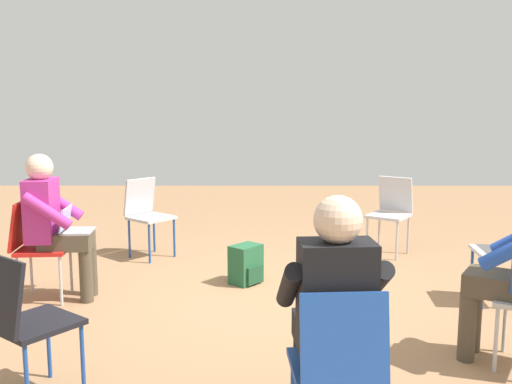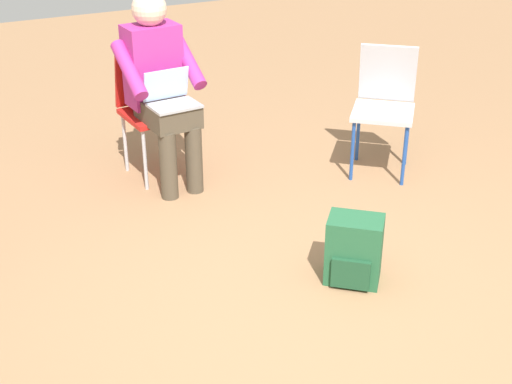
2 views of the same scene
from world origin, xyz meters
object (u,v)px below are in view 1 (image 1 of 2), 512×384
Objects in this scene: chair_east at (35,243)px; person_in_black at (332,307)px; chair_north at (338,362)px; person_with_laptop at (54,219)px; chair_southwest at (391,209)px; chair_west at (510,245)px; chair_southeast at (147,211)px; chair_northeast at (23,317)px; backpack_near_laptop_user at (246,267)px.

person_in_black is (-2.21, 2.08, 0.20)m from chair_east.
chair_north is 0.69× the size of person_with_laptop.
person_with_laptop and person_in_black have the same top height.
chair_southwest is 1.00× the size of chair_east.
chair_southwest is 1.00× the size of chair_west.
chair_east is (2.23, -2.24, 0.00)m from chair_north.
person_with_laptop is 2.92m from person_in_black.
chair_southwest is at bearing 68.86° from person_in_black.
chair_southeast and chair_east have the same top height.
chair_west and chair_northeast have the same top height.
chair_east is (3.94, -0.08, 0.00)m from chair_west.
chair_southeast is 0.69× the size of person_in_black.
chair_north is at bearing 40.47° from chair_east.
chair_north is 2.76m from chair_west.
person_in_black is (1.13, 3.62, 0.20)m from chair_southwest.
chair_west is 2.27m from backpack_near_laptop_user.
person_in_black is (0.01, -0.17, 0.20)m from chair_north.
chair_west is 3.94m from chair_east.
chair_southwest reaches higher than backpack_near_laptop_user.
chair_northeast is at bearing 14.98° from chair_east.
backpack_near_laptop_user is (0.47, -2.70, -0.34)m from chair_north.
chair_southwest is at bearing 69.73° from chair_north.
backpack_near_laptop_user is (1.58, 1.09, -0.34)m from chair_southwest.
chair_northeast is 1.00× the size of chair_east.
backpack_near_laptop_user is at bearing 89.38° from chair_southeast.
person_in_black reaches higher than chair_east.
chair_southwest and chair_west have the same top height.
chair_north is 1.00× the size of chair_southeast.
chair_southeast is (1.56, -3.66, 0.00)m from chair_north.
chair_southwest is 1.00× the size of chair_northeast.
chair_northeast and chair_east have the same top height.
person_with_laptop is at bearing 93.85° from chair_west.
person_with_laptop is 1.73m from backpack_near_laptop_user.
person_with_laptop is (2.06, -2.26, 0.20)m from chair_north.
backpack_near_laptop_user is (-1.59, -0.44, -0.53)m from person_with_laptop.
chair_northeast is 1.77m from person_with_laptop.
chair_east is at bearing 94.10° from chair_west.
chair_northeast is 0.69× the size of person_with_laptop.
person_with_laptop is at bearing 141.79° from chair_northeast.
person_in_black is at bearing 42.53° from chair_east.
chair_west is at bearing 45.33° from person_in_black.
chair_north is at bearing 38.04° from person_with_laptop.
chair_southeast and chair_southwest have the same top height.
chair_west is 2.65m from person_in_black.
person_with_laptop reaches higher than chair_north.
chair_southeast is at bearing 110.06° from person_in_black.
chair_west is (-3.27, 1.50, 0.00)m from chair_southeast.
chair_west is 3.72m from chair_northeast.
chair_northeast is 1.80m from chair_east.
chair_northeast is at bearing 84.42° from chair_southwest.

